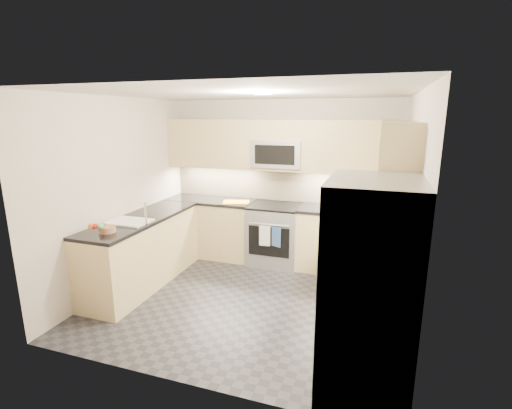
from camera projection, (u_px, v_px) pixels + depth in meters
name	position (u px, v px, depth m)	size (l,w,h in m)	color
floor	(247.00, 299.00, 4.68)	(3.60, 3.20, 0.00)	#222227
ceiling	(246.00, 93.00, 4.10)	(3.60, 3.20, 0.02)	beige
wall_back	(281.00, 181.00, 5.86)	(3.60, 0.02, 2.50)	beige
wall_front	(178.00, 247.00, 2.91)	(3.60, 0.02, 2.50)	beige
wall_left	(120.00, 193.00, 4.94)	(0.02, 3.20, 2.50)	beige
wall_right	(410.00, 215.00, 3.83)	(0.02, 3.20, 2.50)	beige
base_cab_back_left	(212.00, 228.00, 6.11)	(1.42, 0.60, 0.90)	#D2B97F
base_cab_back_right	(347.00, 242.00, 5.44)	(1.42, 0.60, 0.90)	#D2B97F
base_cab_right	(374.00, 277.00, 4.25)	(0.60, 1.70, 0.90)	#D2B97F
base_cab_peninsula	(143.00, 252.00, 5.04)	(0.60, 2.00, 0.90)	#D2B97F
countertop_back_left	(211.00, 200.00, 6.00)	(1.42, 0.63, 0.04)	black
countertop_back_right	(349.00, 211.00, 5.33)	(1.42, 0.63, 0.04)	black
countertop_right	(377.00, 238.00, 4.14)	(0.63, 1.70, 0.04)	black
countertop_peninsula	(141.00, 219.00, 4.93)	(0.63, 2.00, 0.04)	black
upper_cab_back	(279.00, 145.00, 5.57)	(3.60, 0.35, 0.75)	#D2B97F
upper_cab_right	(396.00, 157.00, 4.01)	(0.35, 1.95, 0.75)	#D2B97F
backsplash_back	(281.00, 184.00, 5.87)	(3.60, 0.01, 0.51)	tan
backsplash_right	(406.00, 210.00, 4.26)	(0.01, 2.30, 0.51)	tan
gas_range	(275.00, 235.00, 5.75)	(0.76, 0.65, 0.91)	#919398
range_cooktop	(275.00, 206.00, 5.64)	(0.76, 0.65, 0.03)	black
oven_door_glass	(269.00, 242.00, 5.45)	(0.62, 0.02, 0.45)	black
oven_handle	(269.00, 225.00, 5.37)	(0.02, 0.02, 0.60)	#B2B5BA
microwave	(278.00, 154.00, 5.57)	(0.76, 0.40, 0.40)	#AAACB2
microwave_door	(274.00, 155.00, 5.39)	(0.60, 0.01, 0.28)	black
refrigerator	(368.00, 290.00, 2.96)	(0.70, 0.90, 1.80)	#999CA0
fridge_handle_left	(319.00, 287.00, 2.90)	(0.02, 0.02, 1.20)	#B2B5BA
fridge_handle_right	(325.00, 269.00, 3.23)	(0.02, 0.02, 1.20)	#B2B5BA
sink_basin	(129.00, 227.00, 4.71)	(0.52, 0.38, 0.16)	white
faucet	(146.00, 213.00, 4.58)	(0.03, 0.03, 0.28)	silver
utensil_bowl	(370.00, 205.00, 5.26)	(0.26, 0.26, 0.15)	#70C152
cutting_board	(236.00, 202.00, 5.76)	(0.40, 0.28, 0.01)	orange
fruit_basket	(107.00, 229.00, 4.29)	(0.19, 0.19, 0.07)	#A56D4D
fruit_apple	(95.00, 226.00, 4.13)	(0.07, 0.07, 0.07)	#A01412
fruit_pear	(101.00, 226.00, 4.14)	(0.07, 0.07, 0.07)	#50BC52
dish_towel_check	(265.00, 236.00, 5.40)	(0.16, 0.01, 0.31)	white
dish_towel_blue	(276.00, 237.00, 5.35)	(0.16, 0.01, 0.29)	#32528A
fruit_orange	(91.00, 226.00, 4.13)	(0.07, 0.07, 0.07)	#CD6616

